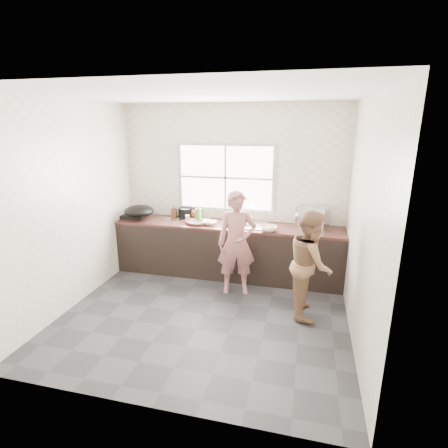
% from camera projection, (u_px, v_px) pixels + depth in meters
% --- Properties ---
extents(floor, '(3.60, 3.20, 0.01)m').
position_uv_depth(floor, '(205.00, 315.00, 4.55)').
color(floor, '#2C2C2F').
rests_on(floor, ground).
extents(ceiling, '(3.60, 3.20, 0.01)m').
position_uv_depth(ceiling, '(201.00, 94.00, 3.79)').
color(ceiling, silver).
rests_on(ceiling, wall_back).
extents(wall_back, '(3.60, 0.01, 2.70)m').
position_uv_depth(wall_back, '(232.00, 190.00, 5.67)').
color(wall_back, beige).
rests_on(wall_back, ground).
extents(wall_left, '(0.01, 3.20, 2.70)m').
position_uv_depth(wall_left, '(72.00, 206.00, 4.58)').
color(wall_left, silver).
rests_on(wall_left, ground).
extents(wall_right, '(0.01, 3.20, 2.70)m').
position_uv_depth(wall_right, '(363.00, 224.00, 3.76)').
color(wall_right, beige).
rests_on(wall_right, ground).
extents(wall_front, '(3.60, 0.01, 2.70)m').
position_uv_depth(wall_front, '(141.00, 265.00, 2.67)').
color(wall_front, beige).
rests_on(wall_front, ground).
extents(cabinet, '(3.60, 0.62, 0.82)m').
position_uv_depth(cabinet, '(227.00, 251.00, 5.64)').
color(cabinet, black).
rests_on(cabinet, floor).
extents(countertop, '(3.60, 0.64, 0.04)m').
position_uv_depth(countertop, '(227.00, 225.00, 5.52)').
color(countertop, '#371B16').
rests_on(countertop, cabinet).
extents(sink, '(0.55, 0.45, 0.02)m').
position_uv_depth(sink, '(249.00, 225.00, 5.43)').
color(sink, silver).
rests_on(sink, countertop).
extents(faucet, '(0.02, 0.02, 0.30)m').
position_uv_depth(faucet, '(252.00, 213.00, 5.58)').
color(faucet, silver).
rests_on(faucet, countertop).
extents(window_frame, '(1.60, 0.05, 1.10)m').
position_uv_depth(window_frame, '(226.00, 178.00, 5.62)').
color(window_frame, '#9EA0A5').
rests_on(window_frame, wall_back).
extents(window_glazing, '(1.50, 0.01, 1.00)m').
position_uv_depth(window_glazing, '(225.00, 178.00, 5.60)').
color(window_glazing, white).
rests_on(window_glazing, window_frame).
extents(woman, '(0.58, 0.45, 1.41)m').
position_uv_depth(woman, '(237.00, 246.00, 4.98)').
color(woman, '#A36362').
rests_on(woman, floor).
extents(person_side, '(0.59, 0.73, 1.38)m').
position_uv_depth(person_side, '(310.00, 264.00, 4.40)').
color(person_side, brown).
rests_on(person_side, floor).
extents(cutting_board, '(0.41, 0.41, 0.04)m').
position_uv_depth(cutting_board, '(198.00, 222.00, 5.56)').
color(cutting_board, black).
rests_on(cutting_board, countertop).
extents(cleaver, '(0.25, 0.19, 0.01)m').
position_uv_depth(cleaver, '(203.00, 219.00, 5.63)').
color(cleaver, '#ABACB1').
rests_on(cleaver, cutting_board).
extents(bowl_mince, '(0.23, 0.23, 0.06)m').
position_uv_depth(bowl_mince, '(209.00, 223.00, 5.48)').
color(bowl_mince, silver).
rests_on(bowl_mince, countertop).
extents(bowl_crabs, '(0.21, 0.21, 0.06)m').
position_uv_depth(bowl_crabs, '(269.00, 229.00, 5.15)').
color(bowl_crabs, silver).
rests_on(bowl_crabs, countertop).
extents(bowl_held, '(0.27, 0.27, 0.07)m').
position_uv_depth(bowl_held, '(248.00, 223.00, 5.44)').
color(bowl_held, white).
rests_on(bowl_held, countertop).
extents(black_pot, '(0.29, 0.29, 0.16)m').
position_uv_depth(black_pot, '(185.00, 213.00, 5.88)').
color(black_pot, black).
rests_on(black_pot, countertop).
extents(plate_food, '(0.30, 0.30, 0.02)m').
position_uv_depth(plate_food, '(194.00, 221.00, 5.64)').
color(plate_food, silver).
rests_on(plate_food, countertop).
extents(bottle_green, '(0.12, 0.12, 0.28)m').
position_uv_depth(bottle_green, '(198.00, 212.00, 5.66)').
color(bottle_green, '#427B28').
rests_on(bottle_green, countertop).
extents(bottle_brown_tall, '(0.09, 0.09, 0.18)m').
position_uv_depth(bottle_brown_tall, '(174.00, 212.00, 5.93)').
color(bottle_brown_tall, '#4D2913').
rests_on(bottle_brown_tall, countertop).
extents(bottle_brown_short, '(0.18, 0.18, 0.18)m').
position_uv_depth(bottle_brown_short, '(195.00, 213.00, 5.84)').
color(bottle_brown_short, '#3E1D0F').
rests_on(bottle_brown_short, countertop).
extents(glass_jar, '(0.08, 0.08, 0.10)m').
position_uv_depth(glass_jar, '(188.00, 218.00, 5.67)').
color(glass_jar, silver).
rests_on(glass_jar, countertop).
extents(burner, '(0.42, 0.42, 0.06)m').
position_uv_depth(burner, '(134.00, 215.00, 5.93)').
color(burner, black).
rests_on(burner, countertop).
extents(wok, '(0.58, 0.58, 0.18)m').
position_uv_depth(wok, '(139.00, 211.00, 5.71)').
color(wok, black).
rests_on(wok, burner).
extents(dish_rack, '(0.52, 0.43, 0.33)m').
position_uv_depth(dish_rack, '(313.00, 217.00, 5.32)').
color(dish_rack, '#BBBCC1').
rests_on(dish_rack, countertop).
extents(pot_lid_left, '(0.30, 0.30, 0.01)m').
position_uv_depth(pot_lid_left, '(169.00, 219.00, 5.78)').
color(pot_lid_left, '#A3A6AA').
rests_on(pot_lid_left, countertop).
extents(pot_lid_right, '(0.27, 0.27, 0.01)m').
position_uv_depth(pot_lid_right, '(178.00, 220.00, 5.73)').
color(pot_lid_right, silver).
rests_on(pot_lid_right, countertop).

